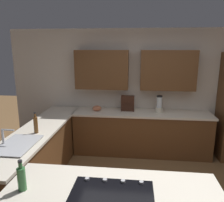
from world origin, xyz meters
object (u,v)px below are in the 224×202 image
dish_soap_bottle (36,124)px  oil_bottle (22,178)px  sink_unit (17,144)px  cooktop (111,197)px  spice_rack (128,103)px  mixing_bowl (97,108)px  blender (159,105)px

dish_soap_bottle → oil_bottle: bearing=109.9°
sink_unit → oil_bottle: bearing=121.4°
sink_unit → oil_bottle: (-0.57, 0.93, 0.10)m
sink_unit → cooktop: (-1.41, 0.95, -0.01)m
sink_unit → spice_rack: 2.38m
oil_bottle → sink_unit: bearing=-58.6°
mixing_bowl → blender: bearing=-180.0°
sink_unit → oil_bottle: 1.09m
sink_unit → oil_bottle: size_ratio=2.31×
cooktop → mixing_bowl: mixing_bowl is taller
spice_rack → oil_bottle: bearing=73.1°
spice_rack → dish_soap_bottle: dish_soap_bottle is taller
spice_rack → oil_bottle: (0.86, 2.83, -0.04)m
blender → dish_soap_bottle: (2.02, 1.38, -0.01)m
cooktop → blender: 2.89m
mixing_bowl → dish_soap_bottle: (0.72, 1.38, 0.09)m
blender → oil_bottle: blender is taller
mixing_bowl → dish_soap_bottle: dish_soap_bottle is taller
sink_unit → mixing_bowl: (-0.78, -1.86, 0.03)m
blender → mixing_bowl: size_ratio=1.86×
dish_soap_bottle → cooktop: bearing=133.4°
dish_soap_bottle → oil_bottle: size_ratio=1.11×
cooktop → spice_rack: (-0.02, -2.85, 0.16)m
blender → mixing_bowl: 1.30m
sink_unit → dish_soap_bottle: 0.50m
sink_unit → dish_soap_bottle: dish_soap_bottle is taller
mixing_bowl → dish_soap_bottle: size_ratio=0.57×
cooktop → oil_bottle: bearing=-1.2°
cooktop → dish_soap_bottle: bearing=-46.6°
sink_unit → cooktop: bearing=146.1°
dish_soap_bottle → blender: bearing=-145.6°
cooktop → dish_soap_bottle: (1.35, -1.43, 0.13)m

